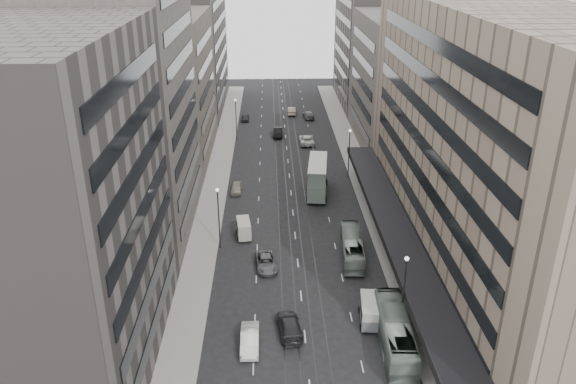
{
  "coord_description": "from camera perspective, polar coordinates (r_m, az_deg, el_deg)",
  "views": [
    {
      "loc": [
        -3.22,
        -50.82,
        35.53
      ],
      "look_at": [
        -0.86,
        17.94,
        5.05
      ],
      "focal_mm": 35.0,
      "sensor_mm": 36.0,
      "label": 1
    }
  ],
  "objects": [
    {
      "name": "sedan_4",
      "position": [
        87.7,
        -5.26,
        0.4
      ],
      "size": [
        1.76,
        4.21,
        1.42
      ],
      "primitive_type": "imported",
      "rotation": [
        0.0,
        0.0,
        -0.02
      ],
      "color": "gray",
      "rests_on": "ground"
    },
    {
      "name": "bus_far",
      "position": [
        69.73,
        6.52,
        -5.55
      ],
      "size": [
        3.17,
        10.46,
        2.87
      ],
      "primitive_type": "imported",
      "rotation": [
        0.0,
        0.0,
        3.07
      ],
      "color": "#8F9A92",
      "rests_on": "ground"
    },
    {
      "name": "sedan_6",
      "position": [
        109.11,
        1.89,
        5.33
      ],
      "size": [
        2.85,
        5.96,
        1.64
      ],
      "primitive_type": "imported",
      "rotation": [
        0.0,
        0.0,
        3.16
      ],
      "color": "silver",
      "rests_on": "ground"
    },
    {
      "name": "sidewalk_right",
      "position": [
        96.38,
        7.26,
        2.11
      ],
      "size": [
        4.0,
        125.0,
        0.15
      ],
      "primitive_type": "cube",
      "color": "gray",
      "rests_on": "ground"
    },
    {
      "name": "lamp_right_far",
      "position": [
        91.93,
        6.24,
        4.49
      ],
      "size": [
        0.44,
        0.44,
        8.32
      ],
      "color": "#262628",
      "rests_on": "ground"
    },
    {
      "name": "sedan_1",
      "position": [
        55.69,
        -3.91,
        -14.73
      ],
      "size": [
        1.76,
        4.98,
        1.64
      ],
      "primitive_type": "imported",
      "rotation": [
        0.0,
        0.0,
        0.01
      ],
      "color": "white",
      "rests_on": "ground"
    },
    {
      "name": "building_right_far",
      "position": [
        136.8,
        8.75,
        14.58
      ],
      "size": [
        15.0,
        32.0,
        28.0
      ],
      "primitive_type": "cube",
      "color": "#5B5652",
      "rests_on": "ground"
    },
    {
      "name": "sedan_8",
      "position": [
        124.44,
        -4.36,
        7.57
      ],
      "size": [
        1.63,
        4.05,
        1.38
      ],
      "primitive_type": "imported",
      "rotation": [
        0.0,
        0.0,
        0.0
      ],
      "color": "#252528",
      "rests_on": "ground"
    },
    {
      "name": "building_right_mid",
      "position": [
        108.33,
        11.48,
        10.88
      ],
      "size": [
        15.0,
        28.0,
        24.0
      ],
      "primitive_type": "cube",
      "color": "#43403A",
      "rests_on": "ground"
    },
    {
      "name": "sedan_5",
      "position": [
        113.42,
        -1.02,
        6.08
      ],
      "size": [
        1.93,
        5.17,
        1.69
      ],
      "primitive_type": "imported",
      "rotation": [
        0.0,
        0.0,
        -0.03
      ],
      "color": "black",
      "rests_on": "ground"
    },
    {
      "name": "lamp_right_near",
      "position": [
        56.44,
        11.74,
        -9.17
      ],
      "size": [
        0.44,
        0.44,
        8.32
      ],
      "color": "#262628",
      "rests_on": "ground"
    },
    {
      "name": "lamp_left_far",
      "position": [
        110.27,
        -5.31,
        7.83
      ],
      "size": [
        0.44,
        0.44,
        8.32
      ],
      "color": "#262628",
      "rests_on": "ground"
    },
    {
      "name": "sedan_2",
      "position": [
        67.53,
        -2.25,
        -7.16
      ],
      "size": [
        2.96,
        5.37,
        1.42
      ],
      "primitive_type": "imported",
      "rotation": [
        0.0,
        0.0,
        0.12
      ],
      "color": "#5A5A5D",
      "rests_on": "ground"
    },
    {
      "name": "building_left_b",
      "position": [
        74.51,
        -16.29,
        8.54
      ],
      "size": [
        15.0,
        26.0,
        34.0
      ],
      "primitive_type": "cube",
      "color": "#43403A",
      "rests_on": "ground"
    },
    {
      "name": "building_left_c",
      "position": [
        101.18,
        -12.52,
        10.18
      ],
      "size": [
        15.0,
        28.0,
        25.0
      ],
      "primitive_type": "cube",
      "color": "#685D50",
      "rests_on": "ground"
    },
    {
      "name": "sedan_3",
      "position": [
        57.32,
        0.11,
        -13.41
      ],
      "size": [
        2.88,
        5.69,
        1.58
      ],
      "primitive_type": "imported",
      "rotation": [
        0.0,
        0.0,
        3.27
      ],
      "color": "#242426",
      "rests_on": "ground"
    },
    {
      "name": "vw_microbus",
      "position": [
        58.96,
        8.35,
        -11.81
      ],
      "size": [
        2.45,
        4.72,
        2.46
      ],
      "rotation": [
        0.0,
        0.0,
        -0.1
      ],
      "color": "slate",
      "rests_on": "ground"
    },
    {
      "name": "sidewalk_left",
      "position": [
        95.57,
        -7.1,
        1.93
      ],
      "size": [
        4.0,
        125.0,
        0.15
      ],
      "primitive_type": "cube",
      "color": "gray",
      "rests_on": "ground"
    },
    {
      "name": "department_store",
      "position": [
        67.02,
        19.81,
        4.57
      ],
      "size": [
        19.2,
        60.0,
        30.0
      ],
      "color": "gray",
      "rests_on": "ground"
    },
    {
      "name": "panel_van",
      "position": [
        74.14,
        -4.52,
        -3.68
      ],
      "size": [
        2.23,
        3.94,
        2.36
      ],
      "rotation": [
        0.0,
        0.0,
        0.13
      ],
      "color": "#B7B0A6",
      "rests_on": "ground"
    },
    {
      "name": "building_left_d",
      "position": [
        132.85,
        -10.16,
        14.21
      ],
      "size": [
        15.0,
        38.0,
        28.0
      ],
      "primitive_type": "cube",
      "color": "#5B5652",
      "rests_on": "ground"
    },
    {
      "name": "sedan_7",
      "position": [
        125.89,
        2.09,
        7.85
      ],
      "size": [
        2.48,
        5.36,
        1.52
      ],
      "primitive_type": "imported",
      "rotation": [
        0.0,
        0.0,
        3.21
      ],
      "color": "slate",
      "rests_on": "ground"
    },
    {
      "name": "ground",
      "position": [
        62.09,
        1.38,
        -11.02
      ],
      "size": [
        220.0,
        220.0,
        0.0
      ],
      "primitive_type": "plane",
      "color": "black",
      "rests_on": "ground"
    },
    {
      "name": "double_decker",
      "position": [
        86.13,
        3.01,
        1.57
      ],
      "size": [
        3.88,
        9.92,
        5.29
      ],
      "rotation": [
        0.0,
        0.0,
        -0.11
      ],
      "color": "slate",
      "rests_on": "ground"
    },
    {
      "name": "lamp_left_near",
      "position": [
        70.05,
        -7.08,
        -1.95
      ],
      "size": [
        0.44,
        0.44,
        8.32
      ],
      "color": "#262628",
      "rests_on": "ground"
    },
    {
      "name": "sedan_9",
      "position": [
        128.87,
        0.38,
        8.28
      ],
      "size": [
        2.01,
        5.15,
        1.67
      ],
      "primitive_type": "imported",
      "rotation": [
        0.0,
        0.0,
        3.09
      ],
      "color": "#A89C8B",
      "rests_on": "ground"
    },
    {
      "name": "bus_near",
      "position": [
        56.11,
        10.82,
        -13.79
      ],
      "size": [
        3.31,
        11.74,
        3.24
      ],
      "primitive_type": "imported",
      "rotation": [
        0.0,
        0.0,
        3.09
      ],
      "color": "gray",
      "rests_on": "ground"
    },
    {
      "name": "building_left_a",
      "position": [
        50.88,
        -22.84,
        -1.9
      ],
      "size": [
        15.0,
        28.0,
        30.0
      ],
      "primitive_type": "cube",
      "color": "#5B5652",
      "rests_on": "ground"
    }
  ]
}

